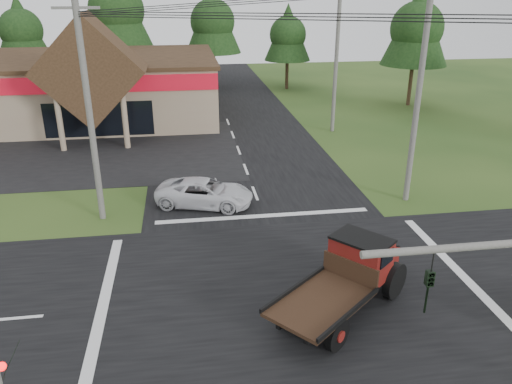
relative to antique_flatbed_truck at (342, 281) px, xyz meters
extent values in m
plane|color=#244117|center=(-1.41, 1.25, -1.26)|extent=(120.00, 120.00, 0.00)
cube|color=black|center=(-1.41, 1.25, -1.25)|extent=(12.00, 120.00, 0.02)
cube|color=black|center=(-1.41, 1.25, -1.25)|extent=(120.00, 12.00, 0.02)
cube|color=black|center=(-15.41, 20.25, -1.25)|extent=(28.00, 14.00, 0.02)
cube|color=gray|center=(-17.41, 31.25, 1.24)|extent=(30.00, 15.00, 5.00)
cube|color=#322214|center=(-17.41, 31.25, 3.79)|extent=(30.40, 15.40, 0.30)
cube|color=#B70E1F|center=(-17.41, 23.70, 2.84)|extent=(30.00, 0.12, 1.20)
cube|color=#322214|center=(-11.41, 22.75, 4.04)|extent=(7.78, 4.00, 7.78)
cylinder|color=gray|center=(-13.61, 21.05, 0.74)|extent=(0.40, 0.40, 4.00)
cylinder|color=gray|center=(-9.21, 21.05, 0.74)|extent=(0.40, 0.40, 4.00)
cube|color=black|center=(-11.41, 23.73, 0.24)|extent=(8.00, 0.08, 2.60)
imported|color=black|center=(-0.41, -6.25, 3.74)|extent=(0.16, 0.20, 1.00)
imported|color=black|center=(-8.91, -6.05, 2.44)|extent=(0.53, 2.48, 1.00)
sphere|color=#FF0C0C|center=(-8.91, -5.90, 2.64)|extent=(0.18, 0.18, 0.18)
cylinder|color=#595651|center=(-9.41, 9.25, 3.99)|extent=(0.30, 0.30, 10.50)
cube|color=#595651|center=(-9.41, 9.25, 8.64)|extent=(2.00, 0.12, 0.12)
cylinder|color=#595651|center=(6.59, 9.25, 4.49)|extent=(0.30, 0.30, 11.50)
cylinder|color=#595651|center=(6.59, 23.25, 4.34)|extent=(0.30, 0.30, 11.20)
cylinder|color=#332316|center=(-21.41, 43.25, 0.49)|extent=(0.36, 0.36, 3.50)
cone|color=black|center=(-21.41, 43.25, 5.54)|extent=(5.60, 5.60, 6.60)
sphere|color=black|center=(-21.41, 43.25, 5.24)|extent=(4.40, 4.40, 4.40)
cylinder|color=#332316|center=(-11.41, 42.25, 1.01)|extent=(0.36, 0.36, 4.55)
cone|color=black|center=(-11.41, 42.25, 7.58)|extent=(7.28, 7.28, 8.58)
sphere|color=black|center=(-11.41, 42.25, 7.19)|extent=(5.72, 5.72, 5.72)
cylinder|color=#332316|center=(-1.41, 43.25, 0.66)|extent=(0.36, 0.36, 3.85)
cone|color=black|center=(-1.41, 43.25, 6.22)|extent=(6.16, 6.16, 7.26)
sphere|color=black|center=(-1.41, 43.25, 5.89)|extent=(4.84, 4.84, 4.84)
cylinder|color=#332316|center=(6.59, 41.25, 0.31)|extent=(0.36, 0.36, 3.15)
cone|color=black|center=(6.59, 41.25, 4.86)|extent=(5.04, 5.04, 5.94)
sphere|color=black|center=(6.59, 41.25, 4.59)|extent=(3.96, 3.96, 3.96)
cylinder|color=#332316|center=(16.59, 31.25, 0.66)|extent=(0.36, 0.36, 3.85)
cone|color=black|center=(16.59, 31.25, 6.22)|extent=(6.16, 6.16, 7.26)
sphere|color=black|center=(16.59, 31.25, 5.89)|extent=(4.84, 4.84, 4.84)
imported|color=silver|center=(-4.25, 10.12, -0.56)|extent=(5.51, 3.68, 1.40)
camera|label=1|loc=(-5.12, -14.21, 9.51)|focal=35.00mm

